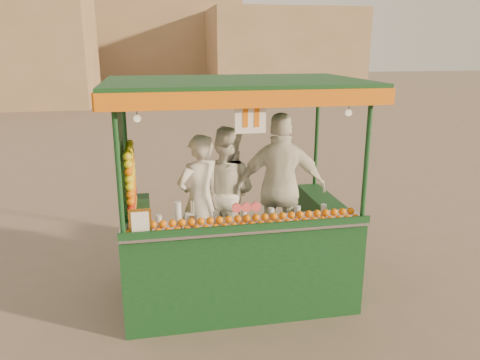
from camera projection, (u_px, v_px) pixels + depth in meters
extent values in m
plane|color=#6D5E4D|center=(261.00, 278.00, 5.92)|extent=(90.00, 90.00, 0.00)
cube|color=#A27E5C|center=(282.00, 51.00, 29.13)|extent=(9.00, 6.00, 5.00)
cube|color=#A27E5C|center=(136.00, 36.00, 32.88)|extent=(14.00, 7.00, 7.00)
cube|color=#0F3716|center=(235.00, 279.00, 5.59)|extent=(2.52, 1.55, 0.29)
cylinder|color=black|center=(162.00, 284.00, 5.42)|extent=(0.35, 0.10, 0.35)
cylinder|color=black|center=(305.00, 271.00, 5.73)|extent=(0.35, 0.10, 0.35)
cube|color=#0F3716|center=(246.00, 262.00, 4.84)|extent=(2.52, 0.29, 0.78)
cube|color=#0F3716|center=(138.00, 242.00, 5.33)|extent=(0.29, 1.26, 0.78)
cube|color=#0F3716|center=(323.00, 228.00, 5.73)|extent=(0.29, 1.26, 0.78)
cube|color=#B2B2B7|center=(246.00, 225.00, 4.76)|extent=(2.52, 0.45, 0.03)
cylinder|color=#0F3716|center=(118.00, 171.00, 4.23)|extent=(0.05, 0.05, 1.36)
cylinder|color=#0F3716|center=(367.00, 159.00, 4.67)|extent=(0.05, 0.05, 1.36)
cylinder|color=#0F3716|center=(126.00, 140.00, 5.61)|extent=(0.05, 0.05, 1.36)
cylinder|color=#0F3716|center=(317.00, 134.00, 6.05)|extent=(0.05, 0.05, 1.36)
cube|color=#0F3716|center=(235.00, 83.00, 4.94)|extent=(2.72, 1.75, 0.08)
cube|color=orange|center=(252.00, 99.00, 4.14)|extent=(2.72, 0.04, 0.16)
cube|color=orange|center=(222.00, 84.00, 5.79)|extent=(2.72, 0.04, 0.16)
cube|color=orange|center=(103.00, 93.00, 4.72)|extent=(0.04, 1.75, 0.16)
cube|color=orange|center=(354.00, 88.00, 5.21)|extent=(0.04, 1.75, 0.16)
cylinder|color=#EE484B|center=(246.00, 207.00, 4.57)|extent=(0.10, 0.02, 0.10)
cube|color=#B46F21|center=(140.00, 223.00, 4.41)|extent=(0.21, 0.02, 0.27)
cube|color=white|center=(250.00, 118.00, 4.26)|extent=(0.29, 0.01, 0.29)
sphere|color=#FFE5B2|center=(137.00, 119.00, 4.20)|extent=(0.07, 0.07, 0.07)
sphere|color=#FFE5B2|center=(349.00, 113.00, 4.57)|extent=(0.07, 0.07, 0.07)
imported|color=silver|center=(200.00, 201.00, 5.50)|extent=(0.68, 0.58, 1.59)
imported|color=white|center=(226.00, 191.00, 5.77)|extent=(1.01, 0.98, 1.63)
imported|color=white|center=(281.00, 189.00, 5.56)|extent=(1.13, 0.63, 1.82)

